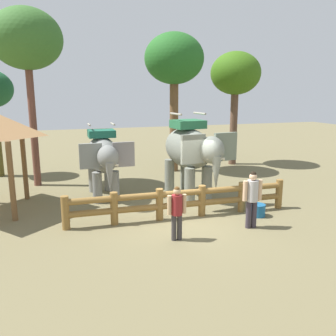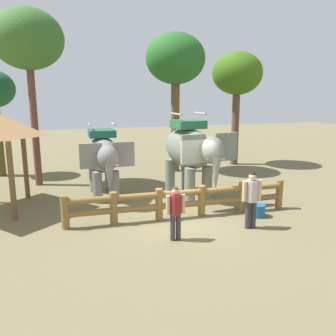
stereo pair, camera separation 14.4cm
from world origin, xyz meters
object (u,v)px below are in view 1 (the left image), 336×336
object	(u,v)px
tree_back_center	(235,75)
tourist_man_in_blue	(177,209)
tree_far_right	(26,41)
tree_far_left	(174,61)
elephant_near_left	(103,157)
log_fence	(181,200)
feed_bucket	(258,210)
tourist_woman_in_black	(252,196)
elephant_center	(191,151)

from	to	relation	value
tree_back_center	tourist_man_in_blue	bearing A→B (deg)	-125.84
tree_far_right	tree_far_left	bearing A→B (deg)	7.75
elephant_near_left	tourist_man_in_blue	bearing A→B (deg)	-73.77
tourist_man_in_blue	tree_back_center	size ratio (longest dim) A/B	0.25
tree_far_left	tree_far_right	size ratio (longest dim) A/B	0.93
log_fence	feed_bucket	xyz separation A→B (m)	(2.51, -0.64, -0.40)
tree_far_left	feed_bucket	bearing A→B (deg)	-86.63
elephant_near_left	tree_far_left	world-z (taller)	tree_far_left
tourist_man_in_blue	tree_far_right	xyz separation A→B (m)	(-3.94, 7.55, 5.24)
tourist_woman_in_black	tree_far_left	distance (m)	9.46
tourist_man_in_blue	tree_back_center	world-z (taller)	tree_back_center
elephant_center	tree_far_left	size ratio (longest dim) A/B	0.56
elephant_near_left	tourist_woman_in_black	bearing A→B (deg)	-49.65
log_fence	tourist_woman_in_black	world-z (taller)	tourist_woman_in_black
log_fence	tree_far_right	world-z (taller)	tree_far_right
tree_far_left	log_fence	bearing A→B (deg)	-106.89
tree_far_left	tree_back_center	distance (m)	3.88
elephant_center	tourist_man_in_blue	world-z (taller)	elephant_center
log_fence	tourist_man_in_blue	size ratio (longest dim) A/B	4.86
tree_far_right	tree_back_center	bearing A→B (deg)	8.45
log_fence	elephant_center	xyz separation A→B (m)	(1.15, 2.11, 1.26)
log_fence	elephant_center	distance (m)	2.71
tourist_woman_in_black	tree_far_left	xyz separation A→B (m)	(0.32, 8.29, 4.54)
tourist_woman_in_black	tree_back_center	world-z (taller)	tree_back_center
tree_far_right	feed_bucket	world-z (taller)	tree_far_right
log_fence	elephant_near_left	bearing A→B (deg)	124.55
elephant_near_left	tree_far_left	size ratio (longest dim) A/B	0.48
elephant_center	tree_far_right	size ratio (longest dim) A/B	0.52
elephant_center	tourist_woman_in_black	bearing A→B (deg)	-80.47
tourist_man_in_blue	log_fence	bearing A→B (deg)	66.10
elephant_near_left	tourist_man_in_blue	distance (m)	4.96
tourist_man_in_blue	feed_bucket	bearing A→B (deg)	17.39
tourist_man_in_blue	tree_far_left	world-z (taller)	tree_far_left
elephant_near_left	log_fence	bearing A→B (deg)	-55.45
elephant_center	feed_bucket	size ratio (longest dim) A/B	7.69
feed_bucket	tourist_woman_in_black	bearing A→B (deg)	-131.96
log_fence	feed_bucket	distance (m)	2.62
tourist_woman_in_black	tree_far_right	xyz separation A→B (m)	(-6.42, 7.38, 5.12)
tree_far_left	feed_bucket	xyz separation A→B (m)	(0.44, -7.45, -5.36)
feed_bucket	tree_back_center	bearing A→B (deg)	67.57
log_fence	tree_far_right	xyz separation A→B (m)	(-4.67, 5.90, 5.54)
tourist_woman_in_black	log_fence	bearing A→B (deg)	139.77
tree_back_center	elephant_center	bearing A→B (deg)	-131.33
elephant_near_left	tourist_woman_in_black	xyz separation A→B (m)	(3.85, -4.54, -0.61)
tree_back_center	feed_bucket	world-z (taller)	tree_back_center
elephant_near_left	feed_bucket	xyz separation A→B (m)	(4.61, -3.69, -1.43)
log_fence	tree_far_left	size ratio (longest dim) A/B	1.09
tourist_man_in_blue	tree_far_right	size ratio (longest dim) A/B	0.21
log_fence	tree_far_left	world-z (taller)	tree_far_left
log_fence	tourist_woman_in_black	distance (m)	2.33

